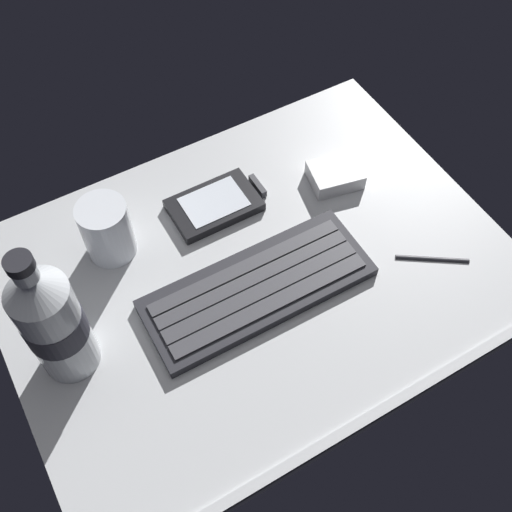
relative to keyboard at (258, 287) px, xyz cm
name	(u,v)px	position (x,y,z in cm)	size (l,w,h in cm)	color
ground_plane	(257,274)	(1.43, 2.68, -1.79)	(64.00, 48.00, 2.80)	#B7BABC
keyboard	(258,287)	(0.00, 0.00, 0.00)	(29.09, 11.24, 1.70)	#232328
handheld_device	(218,203)	(2.09, 14.41, -0.08)	(12.81, 7.63, 1.50)	black
juice_cup	(107,231)	(-13.33, 15.06, 3.10)	(6.40, 6.40, 8.50)	silver
water_bottle	(51,318)	(-23.47, 3.35, 8.20)	(6.73, 6.73, 20.80)	silver
charger_block	(335,175)	(18.57, 10.33, 0.39)	(7.00, 5.60, 2.40)	white
stylus_pen	(433,258)	(22.09, -7.28, -0.46)	(0.70, 0.70, 9.50)	#26262B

